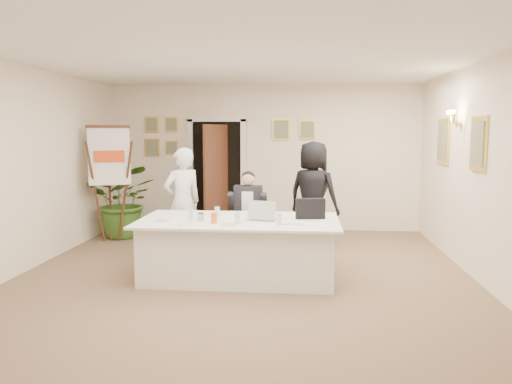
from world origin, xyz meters
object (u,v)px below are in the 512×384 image
object	(u,v)px
paper_stack	(292,223)
steel_jug	(201,217)
standing_woman	(313,195)
potted_palm	(124,201)
seated_man	(248,214)
conference_table	(239,248)
flip_chart	(110,190)
standing_man	(183,202)
laptop	(263,209)
oj_glass	(214,218)
laptop_bag	(310,209)

from	to	relation	value
paper_stack	steel_jug	xyz separation A→B (m)	(-1.16, 0.06, 0.04)
standing_woman	potted_palm	xyz separation A→B (m)	(-3.38, 0.50, -0.21)
seated_man	standing_woman	distance (m)	1.28
conference_table	seated_man	bearing A→B (deg)	89.80
flip_chart	standing_woman	size ratio (longest dim) A/B	1.12
conference_table	flip_chart	distance (m)	3.19
standing_man	potted_palm	xyz separation A→B (m)	(-1.38, 1.26, -0.17)
seated_man	flip_chart	distance (m)	2.64
laptop	oj_glass	bearing A→B (deg)	-135.35
conference_table	standing_woman	size ratio (longest dim) A/B	1.47
standing_man	laptop	bearing A→B (deg)	102.41
paper_stack	oj_glass	xyz separation A→B (m)	(-0.97, -0.06, 0.05)
laptop_bag	steel_jug	bearing A→B (deg)	-175.32
conference_table	steel_jug	size ratio (longest dim) A/B	23.42
conference_table	paper_stack	world-z (taller)	paper_stack
standing_woman	paper_stack	bearing A→B (deg)	108.62
conference_table	laptop_bag	bearing A→B (deg)	8.82
paper_stack	oj_glass	distance (m)	0.97
conference_table	paper_stack	xyz separation A→B (m)	(0.70, -0.25, 0.40)
conference_table	laptop	distance (m)	0.61
standing_man	oj_glass	world-z (taller)	standing_man
conference_table	laptop	xyz separation A→B (m)	(0.31, 0.04, 0.52)
standing_woman	steel_jug	xyz separation A→B (m)	(-1.45, -2.05, -0.05)
conference_table	standing_woman	world-z (taller)	standing_woman
flip_chart	steel_jug	bearing A→B (deg)	-46.57
seated_man	paper_stack	size ratio (longest dim) A/B	4.49
seated_man	flip_chart	bearing A→B (deg)	160.40
standing_woman	laptop_bag	bearing A→B (deg)	114.19
seated_man	laptop_bag	size ratio (longest dim) A/B	3.52
laptop	paper_stack	bearing A→B (deg)	-22.87
flip_chart	laptop	bearing A→B (deg)	-34.31
seated_man	potted_palm	xyz separation A→B (m)	(-2.39, 1.28, -0.00)
seated_man	steel_jug	xyz separation A→B (m)	(-0.46, -1.27, 0.16)
standing_man	laptop_bag	world-z (taller)	standing_man
potted_palm	steel_jug	world-z (taller)	potted_palm
oj_glass	steel_jug	xyz separation A→B (m)	(-0.19, 0.11, -0.01)
paper_stack	flip_chart	bearing A→B (deg)	145.39
conference_table	oj_glass	distance (m)	0.61
standing_man	standing_woman	world-z (taller)	standing_woman
seated_man	standing_man	bearing A→B (deg)	178.63
seated_man	steel_jug	world-z (taller)	seated_man
seated_man	standing_woman	xyz separation A→B (m)	(0.99, 0.78, 0.21)
laptop	steel_jug	bearing A→B (deg)	-149.22
seated_man	paper_stack	world-z (taller)	seated_man
flip_chart	paper_stack	size ratio (longest dim) A/B	6.64
standing_woman	conference_table	bearing A→B (deg)	88.43
standing_man	laptop	size ratio (longest dim) A/B	4.43
laptop_bag	steel_jug	size ratio (longest dim) A/B	3.45
laptop	paper_stack	distance (m)	0.50
flip_chart	standing_man	xyz separation A→B (m)	(1.48, -0.85, -0.08)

